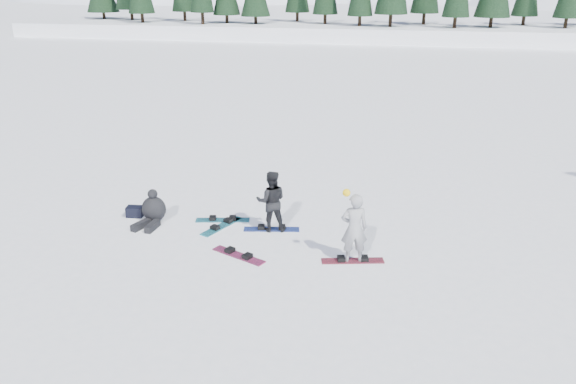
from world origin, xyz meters
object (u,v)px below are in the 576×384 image
object	(u,v)px
gear_bag	(135,212)
snowboard_loose_a	(222,226)
snowboard_loose_c	(223,220)
seated_rider	(153,210)
snowboarder_man	(271,201)
snowboard_loose_b	(239,255)
snowboarder_woman	(354,228)

from	to	relation	value
gear_bag	snowboard_loose_a	size ratio (longest dim) A/B	0.30
snowboard_loose_a	snowboard_loose_c	size ratio (longest dim) A/B	1.00
seated_rider	gear_bag	world-z (taller)	seated_rider
seated_rider	snowboard_loose_c	distance (m)	1.94
gear_bag	snowboard_loose_c	size ratio (longest dim) A/B	0.30
snowboarder_man	snowboard_loose_b	size ratio (longest dim) A/B	1.12
snowboarder_woman	snowboard_loose_b	xyz separation A→B (m)	(-2.77, -0.31, -0.87)
snowboard_loose_b	seated_rider	bearing A→B (deg)	176.83
snowboard_loose_b	gear_bag	bearing A→B (deg)	178.00
snowboarder_man	snowboard_loose_a	bearing A→B (deg)	-10.33
snowboarder_woman	snowboard_loose_a	world-z (taller)	snowboarder_woman
snowboarder_woman	gear_bag	bearing A→B (deg)	-28.95
snowboard_loose_b	snowboard_loose_c	size ratio (longest dim) A/B	1.00
snowboard_loose_a	snowboarder_woman	bearing A→B (deg)	-87.07
snowboarder_man	snowboard_loose_a	size ratio (longest dim) A/B	1.12
snowboard_loose_c	snowboard_loose_a	bearing A→B (deg)	-87.88
snowboarder_woman	snowboard_loose_c	xyz separation A→B (m)	(-3.83, 1.66, -0.87)
snowboard_loose_b	snowboard_loose_a	bearing A→B (deg)	144.89
snowboarder_woman	snowboard_loose_c	world-z (taller)	snowboarder_woman
gear_bag	snowboard_loose_b	xyz separation A→B (m)	(3.61, -1.73, -0.14)
snowboarder_man	seated_rider	bearing A→B (deg)	-10.51
snowboard_loose_a	snowboarder_man	bearing A→B (deg)	-64.69
snowboarder_man	gear_bag	size ratio (longest dim) A/B	3.73
seated_rider	gear_bag	bearing A→B (deg)	169.61
snowboarder_man	snowboard_loose_b	distance (m)	1.91
seated_rider	snowboard_loose_c	xyz separation A→B (m)	(1.84, 0.51, -0.35)
snowboard_loose_a	seated_rider	bearing A→B (deg)	115.00
snowboarder_man	snowboard_loose_c	distance (m)	1.73
snowboard_loose_a	snowboard_loose_c	xyz separation A→B (m)	(-0.11, 0.40, 0.00)
seated_rider	gear_bag	distance (m)	0.78
seated_rider	snowboard_loose_b	bearing A→B (deg)	-16.64
snowboarder_man	gear_bag	bearing A→B (deg)	-14.81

